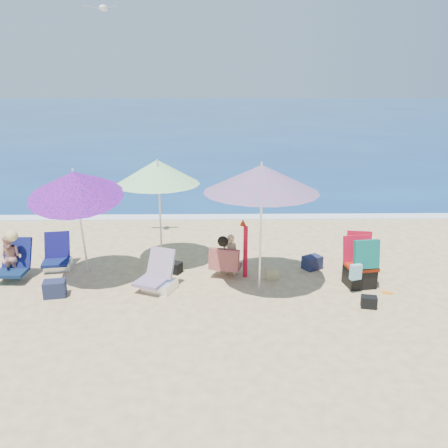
{
  "coord_description": "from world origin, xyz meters",
  "views": [
    {
      "loc": [
        -0.43,
        -7.64,
        3.8
      ],
      "look_at": [
        -0.3,
        1.0,
        1.1
      ],
      "focal_mm": 37.62,
      "sensor_mm": 36.0,
      "label": 1
    }
  ],
  "objects_px": {
    "furled_umbrella": "(245,246)",
    "person_center": "(228,256)",
    "umbrella_striped": "(157,172)",
    "person_left": "(12,257)",
    "chair_navy": "(57,259)",
    "umbrella_blue": "(75,184)",
    "seagull": "(103,8)",
    "camp_chair_right": "(360,269)",
    "camp_chair_left": "(358,262)",
    "umbrella_turquoise": "(262,179)",
    "chair_rainbow": "(158,279)"
  },
  "relations": [
    {
      "from": "camp_chair_right",
      "to": "umbrella_striped",
      "type": "bearing_deg",
      "value": 163.5
    },
    {
      "from": "camp_chair_left",
      "to": "umbrella_turquoise",
      "type": "bearing_deg",
      "value": -162.96
    },
    {
      "from": "umbrella_blue",
      "to": "person_center",
      "type": "distance_m",
      "value": 3.2
    },
    {
      "from": "person_left",
      "to": "camp_chair_left",
      "type": "bearing_deg",
      "value": 1.57
    },
    {
      "from": "person_center",
      "to": "seagull",
      "type": "distance_m",
      "value": 5.58
    },
    {
      "from": "camp_chair_left",
      "to": "camp_chair_right",
      "type": "relative_size",
      "value": 0.86
    },
    {
      "from": "umbrella_striped",
      "to": "chair_navy",
      "type": "bearing_deg",
      "value": -175.28
    },
    {
      "from": "camp_chair_right",
      "to": "seagull",
      "type": "height_order",
      "value": "seagull"
    },
    {
      "from": "person_center",
      "to": "seagull",
      "type": "height_order",
      "value": "seagull"
    },
    {
      "from": "umbrella_striped",
      "to": "umbrella_turquoise",
      "type": "bearing_deg",
      "value": -30.81
    },
    {
      "from": "chair_navy",
      "to": "chair_rainbow",
      "type": "bearing_deg",
      "value": -25.35
    },
    {
      "from": "camp_chair_left",
      "to": "camp_chair_right",
      "type": "distance_m",
      "value": 0.62
    },
    {
      "from": "camp_chair_left",
      "to": "seagull",
      "type": "height_order",
      "value": "seagull"
    },
    {
      "from": "chair_navy",
      "to": "person_left",
      "type": "relative_size",
      "value": 0.75
    },
    {
      "from": "umbrella_blue",
      "to": "person_left",
      "type": "relative_size",
      "value": 2.35
    },
    {
      "from": "umbrella_blue",
      "to": "seagull",
      "type": "relative_size",
      "value": 3.47
    },
    {
      "from": "furled_umbrella",
      "to": "person_center",
      "type": "height_order",
      "value": "furled_umbrella"
    },
    {
      "from": "person_left",
      "to": "seagull",
      "type": "height_order",
      "value": "seagull"
    },
    {
      "from": "umbrella_turquoise",
      "to": "seagull",
      "type": "distance_m",
      "value": 4.84
    },
    {
      "from": "umbrella_striped",
      "to": "person_left",
      "type": "relative_size",
      "value": 2.25
    },
    {
      "from": "furled_umbrella",
      "to": "umbrella_turquoise",
      "type": "bearing_deg",
      "value": -65.19
    },
    {
      "from": "umbrella_striped",
      "to": "person_left",
      "type": "xyz_separation_m",
      "value": [
        -2.81,
        -0.74,
        -1.53
      ]
    },
    {
      "from": "chair_rainbow",
      "to": "umbrella_striped",
      "type": "bearing_deg",
      "value": 94.09
    },
    {
      "from": "furled_umbrella",
      "to": "person_left",
      "type": "relative_size",
      "value": 1.15
    },
    {
      "from": "camp_chair_left",
      "to": "person_center",
      "type": "height_order",
      "value": "person_center"
    },
    {
      "from": "chair_rainbow",
      "to": "person_center",
      "type": "relative_size",
      "value": 0.96
    },
    {
      "from": "umbrella_turquoise",
      "to": "camp_chair_right",
      "type": "height_order",
      "value": "umbrella_turquoise"
    },
    {
      "from": "umbrella_turquoise",
      "to": "chair_navy",
      "type": "xyz_separation_m",
      "value": [
        -4.11,
        1.01,
        -1.91
      ]
    },
    {
      "from": "umbrella_blue",
      "to": "camp_chair_right",
      "type": "height_order",
      "value": "umbrella_blue"
    },
    {
      "from": "umbrella_turquoise",
      "to": "person_center",
      "type": "height_order",
      "value": "umbrella_turquoise"
    },
    {
      "from": "umbrella_striped",
      "to": "umbrella_blue",
      "type": "bearing_deg",
      "value": -147.07
    },
    {
      "from": "chair_rainbow",
      "to": "seagull",
      "type": "height_order",
      "value": "seagull"
    },
    {
      "from": "umbrella_blue",
      "to": "camp_chair_right",
      "type": "bearing_deg",
      "value": -2.68
    },
    {
      "from": "umbrella_blue",
      "to": "furled_umbrella",
      "type": "xyz_separation_m",
      "value": [
        3.14,
        0.25,
        -1.31
      ]
    },
    {
      "from": "camp_chair_left",
      "to": "camp_chair_right",
      "type": "height_order",
      "value": "camp_chair_right"
    },
    {
      "from": "chair_rainbow",
      "to": "chair_navy",
      "type": "bearing_deg",
      "value": 154.65
    },
    {
      "from": "chair_navy",
      "to": "camp_chair_left",
      "type": "xyz_separation_m",
      "value": [
        6.17,
        -0.38,
        0.06
      ]
    },
    {
      "from": "camp_chair_right",
      "to": "person_left",
      "type": "height_order",
      "value": "person_left"
    },
    {
      "from": "camp_chair_left",
      "to": "chair_rainbow",
      "type": "bearing_deg",
      "value": -170.31
    },
    {
      "from": "umbrella_blue",
      "to": "chair_navy",
      "type": "distance_m",
      "value": 2.04
    },
    {
      "from": "chair_navy",
      "to": "seagull",
      "type": "relative_size",
      "value": 1.11
    },
    {
      "from": "umbrella_striped",
      "to": "chair_navy",
      "type": "xyz_separation_m",
      "value": [
        -2.13,
        -0.18,
        -1.8
      ]
    },
    {
      "from": "umbrella_turquoise",
      "to": "chair_rainbow",
      "type": "relative_size",
      "value": 2.86
    },
    {
      "from": "umbrella_striped",
      "to": "camp_chair_right",
      "type": "bearing_deg",
      "value": -16.5
    },
    {
      "from": "person_center",
      "to": "chair_navy",
      "type": "bearing_deg",
      "value": 172.32
    },
    {
      "from": "chair_navy",
      "to": "person_left",
      "type": "height_order",
      "value": "person_left"
    },
    {
      "from": "camp_chair_right",
      "to": "seagull",
      "type": "xyz_separation_m",
      "value": [
        -4.97,
        2.16,
        4.78
      ]
    },
    {
      "from": "furled_umbrella",
      "to": "chair_navy",
      "type": "relative_size",
      "value": 1.52
    },
    {
      "from": "furled_umbrella",
      "to": "camp_chair_left",
      "type": "xyz_separation_m",
      "value": [
        2.3,
        0.1,
        -0.38
      ]
    },
    {
      "from": "camp_chair_left",
      "to": "person_left",
      "type": "bearing_deg",
      "value": -178.43
    }
  ]
}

